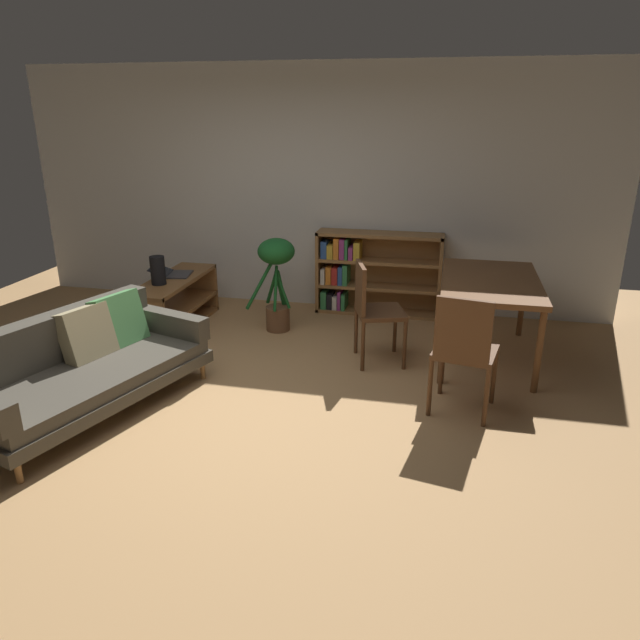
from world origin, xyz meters
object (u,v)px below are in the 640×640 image
dining_chair_far (373,307)px  fabric_couch (81,364)px  open_laptop (173,273)px  dining_table (490,287)px  dining_chair_near (464,348)px  bookshelf (369,272)px  desk_speaker (158,270)px  media_console (175,304)px  potted_floor_plant (277,273)px

dining_chair_far → fabric_couch: bearing=-147.1°
dining_chair_far → open_laptop: bearing=165.9°
fabric_couch → dining_table: size_ratio=1.45×
dining_chair_near → bookshelf: bearing=114.4°
desk_speaker → bookshelf: bearing=31.1°
media_console → potted_floor_plant: 1.15m
fabric_couch → desk_speaker: (-0.12, 1.56, 0.33)m
fabric_couch → potted_floor_plant: 2.21m
desk_speaker → dining_chair_near: 3.18m
open_laptop → dining_chair_far: size_ratio=0.50×
open_laptop → potted_floor_plant: potted_floor_plant is taller
desk_speaker → dining_table: desk_speaker is taller
dining_table → dining_chair_far: bearing=-162.3°
media_console → open_laptop: open_laptop is taller
potted_floor_plant → dining_chair_near: size_ratio=1.02×
fabric_couch → media_console: fabric_couch is taller
dining_chair_far → bookshelf: (-0.23, 1.41, -0.07)m
media_console → desk_speaker: (-0.05, -0.22, 0.43)m
dining_table → dining_chair_near: size_ratio=1.48×
open_laptop → dining_table: dining_table is taller
bookshelf → dining_chair_far: bearing=-80.9°
desk_speaker → dining_table: 3.23m
media_console → dining_chair_far: dining_chair_far is taller
fabric_couch → potted_floor_plant: (1.00, 1.95, 0.27)m
dining_chair_near → dining_table: bearing=78.9°
potted_floor_plant → bookshelf: potted_floor_plant is taller
media_console → desk_speaker: size_ratio=4.64×
potted_floor_plant → dining_table: potted_floor_plant is taller
dining_table → bookshelf: 1.67m
open_laptop → desk_speaker: size_ratio=1.61×
fabric_couch → dining_chair_far: 2.49m
fabric_couch → media_console: bearing=92.3°
media_console → dining_chair_near: dining_chair_near is taller
desk_speaker → dining_table: (3.23, 0.11, 0.00)m
dining_table → fabric_couch: bearing=-151.7°
potted_floor_plant → fabric_couch: bearing=-117.2°
open_laptop → dining_chair_far: dining_chair_far is taller
open_laptop → dining_table: (3.24, -0.23, 0.12)m
potted_floor_plant → dining_table: size_ratio=0.69×
dining_chair_near → open_laptop: bearing=155.0°
dining_table → desk_speaker: bearing=-178.0°
media_console → open_laptop: 0.34m
fabric_couch → dining_chair_near: (2.88, 0.50, 0.19)m
media_console → dining_chair_far: 2.22m
dining_chair_near → desk_speaker: bearing=160.5°
media_console → dining_chair_near: (2.95, -1.28, 0.29)m
open_laptop → potted_floor_plant: (1.14, 0.05, 0.06)m
fabric_couch → dining_chair_far: (2.08, 1.35, 0.17)m
potted_floor_plant → dining_chair_near: potted_floor_plant is taller
media_console → dining_table: dining_table is taller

